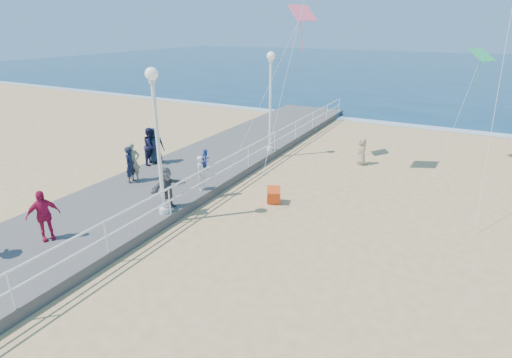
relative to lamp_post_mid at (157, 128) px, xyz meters
The scene contains 19 objects.
ground 6.48m from the lamp_post_mid, ahead, with size 160.00×160.00×0.00m, color #DDB273.
ocean 65.32m from the lamp_post_mid, 85.29° to the left, with size 160.00×90.00×0.05m, color #0C2E4C.
surf_line 21.50m from the lamp_post_mid, 75.37° to the left, with size 160.00×1.20×0.04m, color white.
boardwalk 4.07m from the lamp_post_mid, behind, with size 5.00×44.00×0.40m, color #645F5B.
railing 2.43m from the lamp_post_mid, ahead, with size 0.05×42.00×0.55m.
lamp_post_mid is the anchor object (origin of this frame).
lamp_post_far 9.00m from the lamp_post_mid, 90.00° to the left, with size 0.44×0.44×5.32m.
woman_holding_toddler 3.58m from the lamp_post_mid, 91.12° to the left, with size 0.55×0.36×1.50m, color silver.
toddler_held 3.33m from the lamp_post_mid, 87.88° to the left, with size 0.45×0.35×0.93m, color #314FBA.
spectator_0 4.52m from the lamp_post_mid, 151.85° to the left, with size 0.59×0.39×1.63m, color #171C33.
spectator_3 4.62m from the lamp_post_mid, 122.10° to the right, with size 1.02×0.42×1.73m, color #BE1747.
spectator_4 6.54m from the lamp_post_mid, 133.75° to the left, with size 0.89×0.58×1.81m, color #1B2A3C.
spectator_5 2.48m from the lamp_post_mid, 110.96° to the left, with size 1.53×0.49×1.65m, color #535357.
spectator_6 4.57m from the lamp_post_mid, 149.58° to the left, with size 0.64×0.42×1.75m, color gray.
spectator_7 6.38m from the lamp_post_mid, 135.66° to the left, with size 0.91×0.71×1.87m, color #191835.
beach_walker_c 11.65m from the lamp_post_mid, 64.40° to the left, with size 0.71×0.46×1.44m, color #9C8E6C.
box_kite 5.65m from the lamp_post_mid, 50.63° to the left, with size 0.55×0.55×0.60m, color red.
kite_diamond_pink 10.17m from the lamp_post_mid, 80.54° to the left, with size 1.18×1.18×0.02m, color #FF5D79.
kite_diamond_green 16.42m from the lamp_post_mid, 53.90° to the left, with size 1.07×1.07×0.02m, color #24AC5D.
Camera 1 is at (4.06, -10.32, 7.04)m, focal length 28.00 mm.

